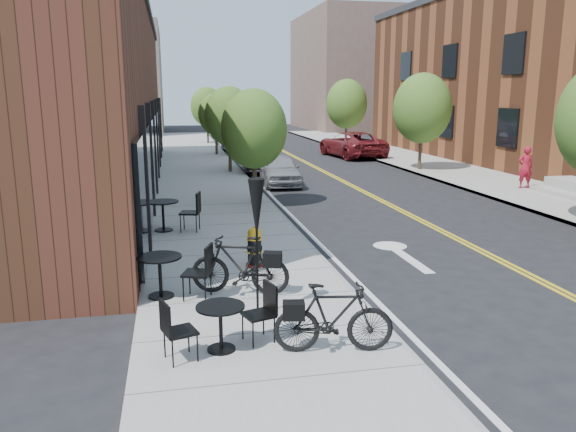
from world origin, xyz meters
TOP-DOWN VIEW (x-y plane):
  - ground at (0.00, 0.00)m, footprint 120.00×120.00m
  - sidewalk_near at (-2.00, 10.00)m, footprint 4.00×70.00m
  - sidewalk_far at (10.00, 10.00)m, footprint 4.00×70.00m
  - building_near at (-6.50, 14.00)m, footprint 5.00×28.00m
  - bg_building_left at (-8.00, 48.00)m, footprint 8.00×14.00m
  - bg_building_right at (16.00, 50.00)m, footprint 10.00×16.00m
  - tree_near_a at (-0.60, 9.00)m, footprint 2.20×2.20m
  - tree_near_b at (-0.60, 17.00)m, footprint 2.30×2.30m
  - tree_near_c at (-0.60, 25.00)m, footprint 2.10×2.10m
  - tree_near_d at (-0.60, 33.00)m, footprint 2.40×2.40m
  - tree_far_b at (8.60, 16.00)m, footprint 2.80×2.80m
  - tree_far_c at (8.60, 28.00)m, footprint 2.80×2.80m
  - fire_hydrant at (-1.65, 1.93)m, footprint 0.46×0.46m
  - bicycle_left at (-2.16, 0.29)m, footprint 1.91×1.08m
  - bicycle_right at (-1.14, -2.37)m, footprint 1.78×0.77m
  - bistro_set_a at (-3.60, 0.42)m, footprint 1.90×1.03m
  - bistro_set_b at (-2.71, -1.99)m, footprint 1.68×0.90m
  - bistro_set_c at (-3.60, 5.58)m, footprint 2.02×1.03m
  - patio_umbrella at (-2.00, -0.81)m, footprint 0.37×0.37m
  - parked_car_a at (1.11, 13.35)m, footprint 1.73×3.83m
  - parked_car_b at (0.96, 17.91)m, footprint 2.02×4.81m
  - parked_car_c at (1.11, 26.40)m, footprint 2.38×5.62m
  - parked_car_far at (7.34, 22.85)m, footprint 3.17×5.77m
  - pedestrian at (10.20, 9.89)m, footprint 0.65×0.47m

SIDE VIEW (x-z plane):
  - ground at x=0.00m, z-range 0.00..0.00m
  - sidewalk_near at x=-2.00m, z-range 0.00..0.12m
  - sidewalk_far at x=10.00m, z-range 0.00..0.12m
  - fire_hydrant at x=-1.65m, z-range 0.10..0.98m
  - bistro_set_b at x=-2.71m, z-range 0.12..1.01m
  - bistro_set_a at x=-3.60m, z-range 0.12..1.12m
  - bicycle_right at x=-1.14m, z-range 0.12..1.15m
  - parked_car_a at x=1.11m, z-range 0.00..1.28m
  - bistro_set_c at x=-3.60m, z-range 0.12..1.18m
  - bicycle_left at x=-2.16m, z-range 0.12..1.23m
  - parked_car_far at x=7.34m, z-range 0.00..1.53m
  - parked_car_b at x=0.96m, z-range 0.00..1.54m
  - parked_car_c at x=1.11m, z-range 0.00..1.62m
  - pedestrian at x=10.20m, z-range 0.12..1.76m
  - patio_umbrella at x=-2.00m, z-range 0.62..2.94m
  - tree_near_c at x=-0.60m, z-range 0.69..4.37m
  - tree_near_a at x=-0.60m, z-range 0.70..4.51m
  - tree_near_b at x=-0.60m, z-range 0.72..4.70m
  - tree_near_d at x=-0.60m, z-range 0.73..4.85m
  - tree_far_b at x=8.60m, z-range 0.75..5.37m
  - tree_far_c at x=8.60m, z-range 0.75..5.37m
  - building_near at x=-6.50m, z-range 0.00..7.00m
  - bg_building_left at x=-8.00m, z-range 0.00..10.00m
  - bg_building_right at x=16.00m, z-range 0.00..12.00m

